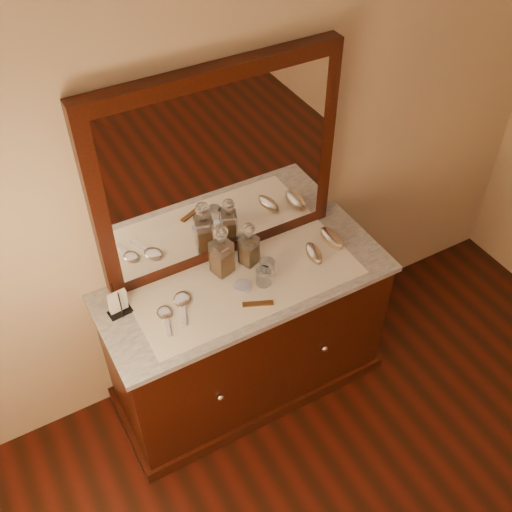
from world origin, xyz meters
name	(u,v)px	position (x,y,z in m)	size (l,w,h in m)	color
dresser_cabinet	(247,338)	(0.00, 1.96, 0.41)	(1.40, 0.55, 0.82)	black
dresser_plinth	(248,378)	(0.00, 1.96, 0.04)	(1.46, 0.59, 0.08)	black
knob_left	(220,397)	(-0.30, 1.67, 0.45)	(0.04, 0.04, 0.04)	silver
knob_right	(324,348)	(0.30, 1.67, 0.45)	(0.04, 0.04, 0.04)	silver
marble_top	(246,283)	(0.00, 1.96, 0.83)	(1.44, 0.59, 0.03)	silver
mirror_frame	(219,170)	(0.00, 2.20, 1.35)	(1.20, 0.08, 1.00)	black
mirror_glass	(222,174)	(0.00, 2.17, 1.35)	(1.06, 0.01, 0.86)	white
lace_runner	(248,283)	(0.00, 1.94, 0.85)	(1.10, 0.45, 0.00)	white
pin_dish	(243,286)	(-0.03, 1.92, 0.86)	(0.08, 0.08, 0.01)	white
comb	(258,304)	(-0.03, 1.79, 0.86)	(0.14, 0.03, 0.01)	brown
napkin_rack	(118,303)	(-0.60, 2.06, 0.91)	(0.11, 0.07, 0.16)	black
decanter_left	(222,255)	(-0.07, 2.06, 0.97)	(0.11, 0.11, 0.29)	#915415
decanter_right	(249,248)	(0.07, 2.06, 0.95)	(0.10, 0.10, 0.25)	#915415
brush_near	(314,253)	(0.38, 1.93, 0.87)	(0.09, 0.16, 0.04)	#8E7257
brush_far	(332,238)	(0.52, 1.98, 0.88)	(0.08, 0.17, 0.05)	#8E7257
hand_mirror_outer	(165,315)	(-0.43, 1.93, 0.86)	(0.09, 0.19, 0.02)	silver
hand_mirror_inner	(183,302)	(-0.33, 1.97, 0.86)	(0.13, 0.22, 0.02)	silver
tumblers	(265,272)	(0.09, 1.92, 0.90)	(0.12, 0.12, 0.08)	white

